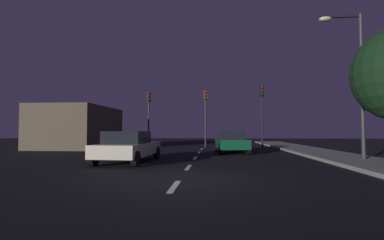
# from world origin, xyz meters

# --- Properties ---
(ground_plane) EXTENTS (80.00, 80.00, 0.00)m
(ground_plane) POSITION_xyz_m (0.00, 7.00, 0.00)
(ground_plane) COLOR black
(sidewalk_curb_right) EXTENTS (3.00, 40.00, 0.15)m
(sidewalk_curb_right) POSITION_xyz_m (7.50, 7.00, 0.07)
(sidewalk_curb_right) COLOR gray
(sidewalk_curb_right) RESTS_ON ground_plane
(lane_stripe_nearest) EXTENTS (0.16, 1.60, 0.01)m
(lane_stripe_nearest) POSITION_xyz_m (0.00, -1.20, 0.00)
(lane_stripe_nearest) COLOR silver
(lane_stripe_nearest) RESTS_ON ground_plane
(lane_stripe_second) EXTENTS (0.16, 1.60, 0.01)m
(lane_stripe_second) POSITION_xyz_m (0.00, 2.60, 0.00)
(lane_stripe_second) COLOR silver
(lane_stripe_second) RESTS_ON ground_plane
(lane_stripe_third) EXTENTS (0.16, 1.60, 0.01)m
(lane_stripe_third) POSITION_xyz_m (0.00, 6.40, 0.00)
(lane_stripe_third) COLOR silver
(lane_stripe_third) RESTS_ON ground_plane
(lane_stripe_fourth) EXTENTS (0.16, 1.60, 0.01)m
(lane_stripe_fourth) POSITION_xyz_m (0.00, 10.20, 0.00)
(lane_stripe_fourth) COLOR silver
(lane_stripe_fourth) RESTS_ON ground_plane
(lane_stripe_fifth) EXTENTS (0.16, 1.60, 0.01)m
(lane_stripe_fifth) POSITION_xyz_m (0.00, 14.00, 0.00)
(lane_stripe_fifth) COLOR silver
(lane_stripe_fifth) RESTS_ON ground_plane
(traffic_signal_left) EXTENTS (0.32, 0.38, 4.88)m
(traffic_signal_left) POSITION_xyz_m (-4.81, 15.93, 3.42)
(traffic_signal_left) COLOR #2D2D30
(traffic_signal_left) RESTS_ON ground_plane
(traffic_signal_center) EXTENTS (0.32, 0.38, 4.94)m
(traffic_signal_center) POSITION_xyz_m (0.22, 15.93, 3.46)
(traffic_signal_center) COLOR #2D2D30
(traffic_signal_center) RESTS_ON ground_plane
(traffic_signal_right) EXTENTS (0.32, 0.38, 5.30)m
(traffic_signal_right) POSITION_xyz_m (5.09, 15.93, 3.69)
(traffic_signal_right) COLOR black
(traffic_signal_right) RESTS_ON ground_plane
(car_stopped_ahead) EXTENTS (2.17, 4.25, 1.45)m
(car_stopped_ahead) POSITION_xyz_m (2.10, 10.03, 0.74)
(car_stopped_ahead) COLOR #0F4C2D
(car_stopped_ahead) RESTS_ON ground_plane
(car_adjacent_lane) EXTENTS (2.14, 4.54, 1.41)m
(car_adjacent_lane) POSITION_xyz_m (-2.90, 4.17, 0.73)
(car_adjacent_lane) COLOR beige
(car_adjacent_lane) RESTS_ON ground_plane
(street_lamp_right) EXTENTS (1.95, 0.36, 6.87)m
(street_lamp_right) POSITION_xyz_m (7.49, 4.99, 4.16)
(street_lamp_right) COLOR #2D2D30
(street_lamp_right) RESTS_ON ground_plane
(storefront_left) EXTENTS (5.11, 7.59, 3.47)m
(storefront_left) POSITION_xyz_m (-10.55, 14.53, 1.73)
(storefront_left) COLOR brown
(storefront_left) RESTS_ON ground_plane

